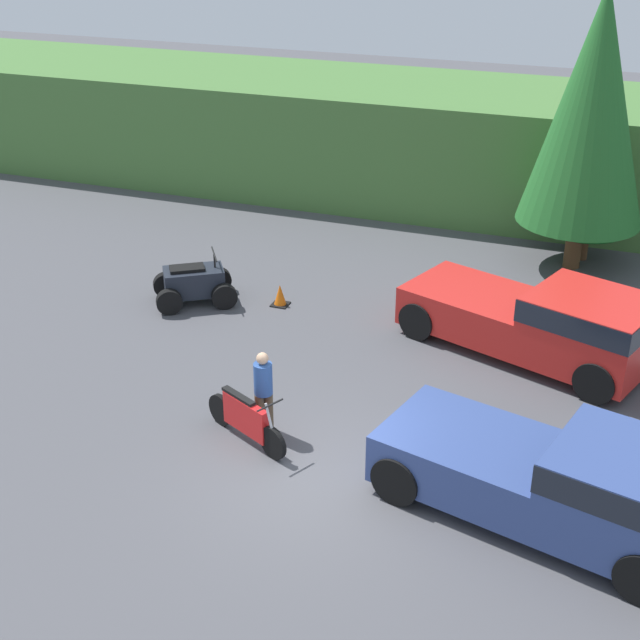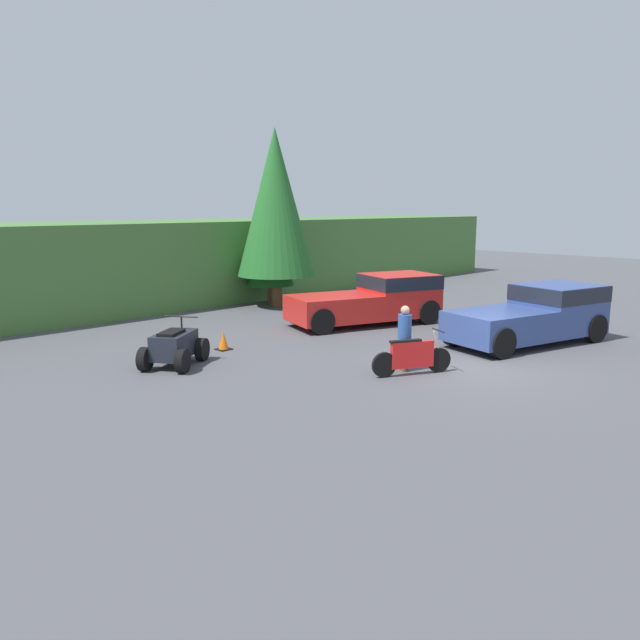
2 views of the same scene
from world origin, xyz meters
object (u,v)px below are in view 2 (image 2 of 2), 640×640
at_px(pickup_truck_red, 376,298).
at_px(dirt_bike, 412,357).
at_px(rider_person, 405,336).
at_px(traffic_cone, 223,341).
at_px(quad_atv, 174,347).
at_px(pickup_truck_second, 538,313).

xyz_separation_m(pickup_truck_red, dirt_bike, (-4.84, -5.19, -0.49)).
xyz_separation_m(rider_person, traffic_cone, (-1.88, 5.33, -0.68)).
bearing_deg(traffic_cone, quad_atv, -164.08).
xyz_separation_m(pickup_truck_second, dirt_bike, (-5.92, 0.49, -0.49)).
height_order(pickup_truck_second, traffic_cone, pickup_truck_second).
height_order(pickup_truck_red, pickup_truck_second, same).
relative_size(quad_atv, traffic_cone, 4.28).
height_order(pickup_truck_second, dirt_bike, pickup_truck_second).
height_order(dirt_bike, quad_atv, quad_atv).
bearing_deg(pickup_truck_red, traffic_cone, -165.07).
distance_m(dirt_bike, rider_person, 0.65).
xyz_separation_m(dirt_bike, rider_person, (0.20, 0.40, 0.47)).
bearing_deg(pickup_truck_red, dirt_bike, -113.32).
distance_m(pickup_truck_red, quad_atv, 8.60).
relative_size(pickup_truck_red, pickup_truck_second, 1.03).
relative_size(pickup_truck_red, quad_atv, 2.50).
distance_m(pickup_truck_red, rider_person, 6.66).
distance_m(pickup_truck_red, pickup_truck_second, 5.78).
xyz_separation_m(pickup_truck_second, rider_person, (-5.72, 0.89, -0.02)).
relative_size(pickup_truck_second, quad_atv, 2.42).
relative_size(dirt_bike, quad_atv, 0.86).
bearing_deg(traffic_cone, pickup_truck_red, -4.73).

